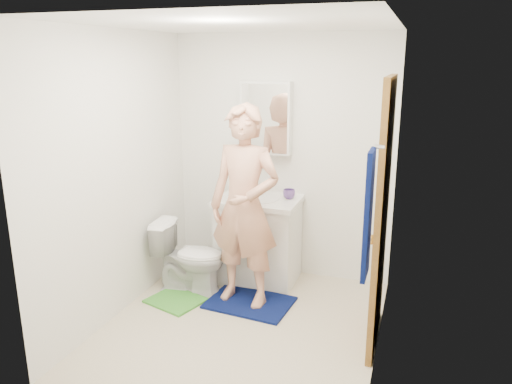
% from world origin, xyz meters
% --- Properties ---
extents(floor, '(2.20, 2.40, 0.02)m').
position_xyz_m(floor, '(0.00, 0.00, -0.01)').
color(floor, beige).
rests_on(floor, ground).
extents(ceiling, '(2.20, 2.40, 0.02)m').
position_xyz_m(ceiling, '(0.00, 0.00, 2.41)').
color(ceiling, white).
rests_on(ceiling, ground).
extents(wall_back, '(2.20, 0.02, 2.40)m').
position_xyz_m(wall_back, '(0.00, 1.21, 1.20)').
color(wall_back, white).
rests_on(wall_back, ground).
extents(wall_front, '(2.20, 0.02, 2.40)m').
position_xyz_m(wall_front, '(0.00, -1.21, 1.20)').
color(wall_front, white).
rests_on(wall_front, ground).
extents(wall_left, '(0.02, 2.40, 2.40)m').
position_xyz_m(wall_left, '(-1.11, 0.00, 1.20)').
color(wall_left, white).
rests_on(wall_left, ground).
extents(wall_right, '(0.02, 2.40, 2.40)m').
position_xyz_m(wall_right, '(1.11, 0.00, 1.20)').
color(wall_right, white).
rests_on(wall_right, ground).
extents(vanity_cabinet, '(0.75, 0.55, 0.80)m').
position_xyz_m(vanity_cabinet, '(-0.15, 0.91, 0.40)').
color(vanity_cabinet, white).
rests_on(vanity_cabinet, floor).
extents(countertop, '(0.79, 0.59, 0.05)m').
position_xyz_m(countertop, '(-0.15, 0.91, 0.83)').
color(countertop, white).
rests_on(countertop, vanity_cabinet).
extents(sink_basin, '(0.40, 0.40, 0.03)m').
position_xyz_m(sink_basin, '(-0.15, 0.91, 0.84)').
color(sink_basin, white).
rests_on(sink_basin, countertop).
extents(faucet, '(0.03, 0.03, 0.12)m').
position_xyz_m(faucet, '(-0.15, 1.09, 0.91)').
color(faucet, silver).
rests_on(faucet, countertop).
extents(medicine_cabinet, '(0.50, 0.12, 0.70)m').
position_xyz_m(medicine_cabinet, '(-0.15, 1.14, 1.60)').
color(medicine_cabinet, white).
rests_on(medicine_cabinet, wall_back).
extents(mirror_panel, '(0.46, 0.01, 0.66)m').
position_xyz_m(mirror_panel, '(-0.15, 1.08, 1.60)').
color(mirror_panel, white).
rests_on(mirror_panel, wall_back).
extents(door, '(0.05, 0.80, 2.05)m').
position_xyz_m(door, '(1.07, 0.15, 1.02)').
color(door, olive).
rests_on(door, ground).
extents(door_knob, '(0.07, 0.07, 0.07)m').
position_xyz_m(door_knob, '(1.03, -0.17, 0.95)').
color(door_knob, gold).
rests_on(door_knob, door).
extents(towel, '(0.03, 0.24, 0.80)m').
position_xyz_m(towel, '(1.03, -0.57, 1.25)').
color(towel, '#08134D').
rests_on(towel, wall_right).
extents(towel_hook, '(0.06, 0.02, 0.02)m').
position_xyz_m(towel_hook, '(1.07, -0.57, 1.67)').
color(towel_hook, silver).
rests_on(towel_hook, wall_right).
extents(toilet, '(0.70, 0.44, 0.68)m').
position_xyz_m(toilet, '(-0.70, 0.48, 0.34)').
color(toilet, white).
rests_on(toilet, floor).
extents(bath_mat, '(0.79, 0.60, 0.02)m').
position_xyz_m(bath_mat, '(-0.06, 0.39, 0.01)').
color(bath_mat, '#08134D').
rests_on(bath_mat, floor).
extents(green_rug, '(0.57, 0.52, 0.02)m').
position_xyz_m(green_rug, '(-0.72, 0.21, 0.01)').
color(green_rug, green).
rests_on(green_rug, floor).
extents(soap_dispenser, '(0.10, 0.10, 0.20)m').
position_xyz_m(soap_dispenser, '(-0.31, 0.84, 0.95)').
color(soap_dispenser, '#C6605C').
rests_on(soap_dispenser, countertop).
extents(toothbrush_cup, '(0.15, 0.15, 0.09)m').
position_xyz_m(toothbrush_cup, '(0.13, 0.99, 0.90)').
color(toothbrush_cup, '#5F418F').
rests_on(toothbrush_cup, countertop).
extents(man, '(0.70, 0.51, 1.78)m').
position_xyz_m(man, '(-0.11, 0.41, 0.91)').
color(man, tan).
rests_on(man, bath_mat).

